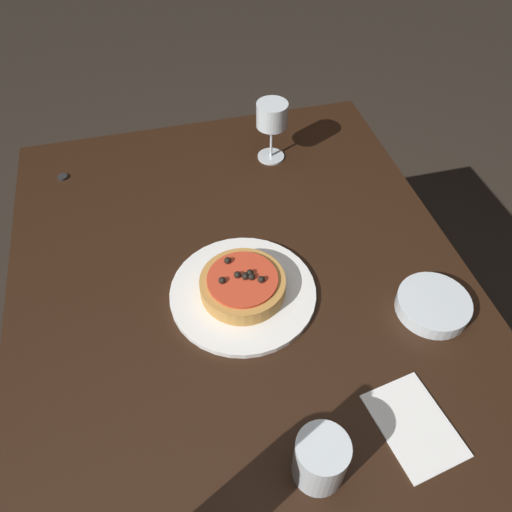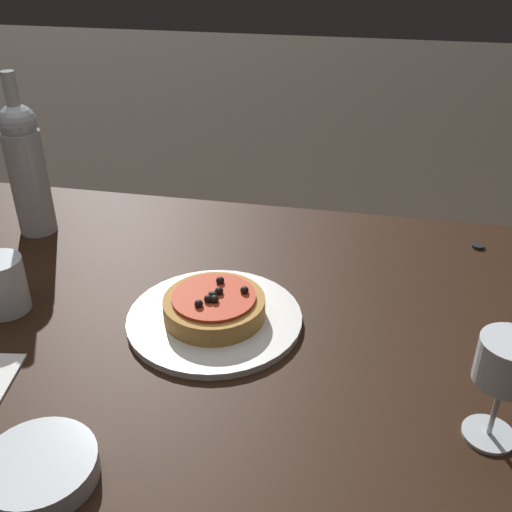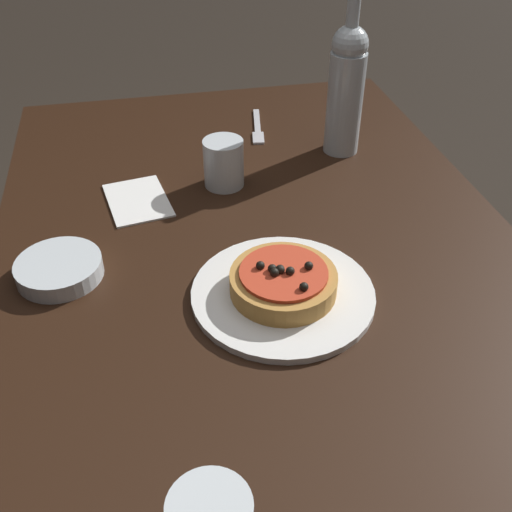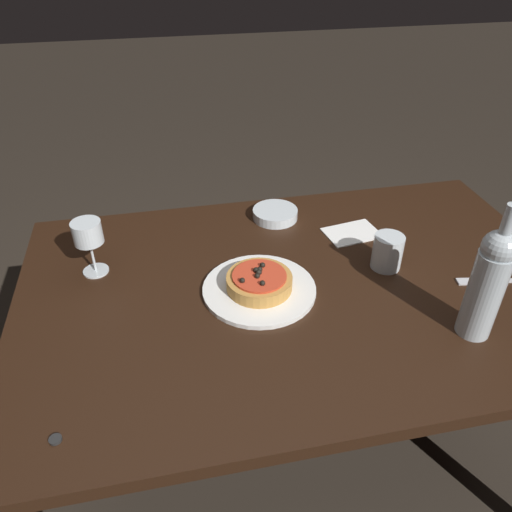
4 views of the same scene
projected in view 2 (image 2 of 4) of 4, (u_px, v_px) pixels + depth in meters
The scene contains 8 objects.
dining_table at pixel (154, 357), 1.06m from camera, with size 1.46×0.93×0.78m.
dinner_plate at pixel (215, 319), 0.99m from camera, with size 0.29×0.29×0.01m.
pizza at pixel (214, 306), 0.98m from camera, with size 0.17×0.17×0.05m.
wine_glass at pixel (507, 367), 0.72m from camera, with size 0.08×0.08×0.16m.
wine_bottle at pixel (26, 166), 1.21m from camera, with size 0.08×0.08×0.33m.
water_cup at pixel (2, 285), 1.01m from camera, with size 0.08×0.08×0.10m.
side_bowl at pixel (39, 469), 0.72m from camera, with size 0.14×0.14×0.03m.
bottle_cap at pixel (478, 246), 1.21m from camera, with size 0.02×0.02×0.01m.
Camera 2 is at (0.34, -0.77, 1.37)m, focal length 42.00 mm.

